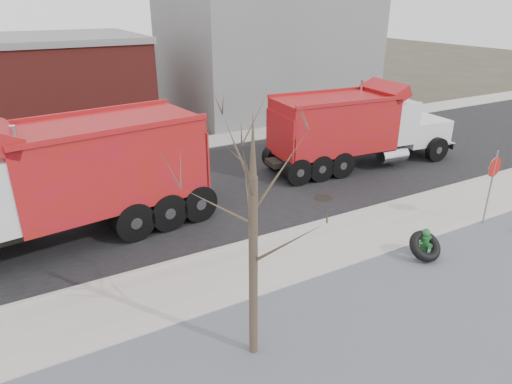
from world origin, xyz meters
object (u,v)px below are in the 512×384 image
fire_hydrant (425,244)px  dump_truck_red_b (64,178)px  dump_truck_red_a (356,126)px  stop_sign (493,175)px  truck_tire (425,246)px

fire_hydrant → dump_truck_red_b: bearing=152.0°
dump_truck_red_a → dump_truck_red_b: 12.15m
fire_hydrant → stop_sign: size_ratio=0.34×
fire_hydrant → truck_tire: (-0.14, -0.13, 0.02)m
truck_tire → dump_truck_red_b: dump_truck_red_b is taller
truck_tire → stop_sign: 3.77m
fire_hydrant → stop_sign: bearing=14.6°
dump_truck_red_a → dump_truck_red_b: dump_truck_red_b is taller
fire_hydrant → truck_tire: bearing=-129.9°
dump_truck_red_a → dump_truck_red_b: (-12.10, -1.08, 0.23)m
dump_truck_red_b → stop_sign: bearing=147.7°
truck_tire → stop_sign: bearing=9.9°
fire_hydrant → dump_truck_red_b: dump_truck_red_b is taller
stop_sign → dump_truck_red_a: bearing=105.7°
truck_tire → dump_truck_red_a: (3.49, 7.23, 1.41)m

